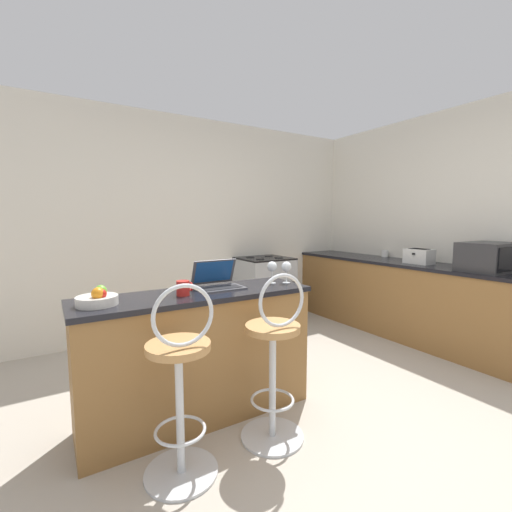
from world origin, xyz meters
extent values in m
plane|color=#ADA393|center=(0.00, 0.00, 0.00)|extent=(20.00, 20.00, 0.00)
cube|color=silver|center=(0.00, 2.47, 1.30)|extent=(12.00, 0.06, 2.60)
cube|color=silver|center=(2.41, 0.00, 1.30)|extent=(0.06, 12.00, 2.60)
cube|color=olive|center=(-0.63, 0.59, 0.42)|extent=(1.57, 0.46, 0.85)
cube|color=black|center=(-0.63, 0.59, 0.87)|extent=(1.60, 0.49, 0.03)
cube|color=olive|center=(2.09, 0.97, 0.42)|extent=(0.58, 2.94, 0.85)
cube|color=black|center=(2.09, 0.97, 0.87)|extent=(0.61, 2.97, 0.03)
cylinder|color=silver|center=(-0.93, 0.12, 0.01)|extent=(0.40, 0.40, 0.02)
cylinder|color=silver|center=(-0.93, 0.12, 0.36)|extent=(0.04, 0.04, 0.70)
torus|color=silver|center=(-0.93, 0.12, 0.25)|extent=(0.28, 0.28, 0.02)
cylinder|color=#B7844C|center=(-0.93, 0.12, 0.72)|extent=(0.34, 0.34, 0.04)
torus|color=silver|center=(-0.93, 0.02, 0.91)|extent=(0.32, 0.02, 0.32)
cylinder|color=silver|center=(-0.33, 0.12, 0.01)|extent=(0.40, 0.40, 0.02)
cylinder|color=silver|center=(-0.33, 0.12, 0.36)|extent=(0.04, 0.04, 0.70)
torus|color=silver|center=(-0.33, 0.12, 0.25)|extent=(0.28, 0.28, 0.02)
cylinder|color=#B7844C|center=(-0.33, 0.12, 0.72)|extent=(0.34, 0.34, 0.04)
torus|color=silver|center=(-0.33, 0.02, 0.91)|extent=(0.32, 0.02, 0.32)
cube|color=#47474C|center=(-0.44, 0.62, 0.89)|extent=(0.33, 0.21, 0.01)
cube|color=black|center=(-0.44, 0.60, 0.90)|extent=(0.28, 0.11, 0.00)
cube|color=#47474C|center=(-0.44, 0.74, 0.99)|extent=(0.33, 0.08, 0.19)
cube|color=#19478C|center=(-0.44, 0.73, 1.00)|extent=(0.29, 0.07, 0.16)
cube|color=#2D2D30|center=(2.10, 0.04, 1.02)|extent=(0.52, 0.37, 0.28)
cube|color=black|center=(2.06, -0.15, 1.02)|extent=(0.37, 0.01, 0.22)
cube|color=silver|center=(2.06, 0.72, 0.97)|extent=(0.19, 0.28, 0.16)
cube|color=black|center=(2.03, 0.72, 1.05)|extent=(0.04, 0.20, 0.00)
cube|color=black|center=(2.10, 0.72, 1.05)|extent=(0.04, 0.20, 0.00)
cube|color=black|center=(1.96, 0.72, 1.00)|extent=(0.02, 0.02, 0.02)
cube|color=#9EA3A8|center=(0.91, 2.13, 0.43)|extent=(0.64, 0.58, 0.86)
cube|color=black|center=(0.91, 1.83, 0.40)|extent=(0.54, 0.01, 0.39)
cube|color=black|center=(0.91, 2.13, 0.87)|extent=(0.64, 0.58, 0.02)
cylinder|color=black|center=(0.77, 2.01, 0.89)|extent=(0.11, 0.11, 0.01)
cylinder|color=black|center=(1.05, 2.01, 0.89)|extent=(0.11, 0.11, 0.01)
cylinder|color=black|center=(0.77, 2.24, 0.89)|extent=(0.11, 0.11, 0.01)
cylinder|color=black|center=(1.05, 2.24, 0.89)|extent=(0.11, 0.11, 0.01)
cylinder|color=silver|center=(-1.26, 0.57, 0.91)|extent=(0.23, 0.23, 0.05)
sphere|color=red|center=(-1.24, 0.53, 0.96)|extent=(0.06, 0.06, 0.06)
sphere|color=orange|center=(-1.25, 0.53, 0.96)|extent=(0.07, 0.07, 0.07)
sphere|color=#66B233|center=(-1.23, 0.60, 0.96)|extent=(0.07, 0.07, 0.07)
cylinder|color=white|center=(2.32, 1.37, 0.93)|extent=(0.08, 0.08, 0.09)
torus|color=white|center=(2.38, 1.37, 0.93)|extent=(0.01, 0.06, 0.06)
cylinder|color=silver|center=(-0.01, 0.60, 0.89)|extent=(0.06, 0.06, 0.00)
cylinder|color=silver|center=(-0.01, 0.60, 0.94)|extent=(0.01, 0.01, 0.09)
sphere|color=silver|center=(-0.01, 0.60, 1.02)|extent=(0.08, 0.08, 0.08)
cylinder|color=red|center=(-0.74, 0.56, 0.93)|extent=(0.09, 0.09, 0.10)
torus|color=red|center=(-0.69, 0.56, 0.94)|extent=(0.01, 0.06, 0.06)
cylinder|color=silver|center=(0.10, 0.55, 0.89)|extent=(0.06, 0.06, 0.00)
cylinder|color=silver|center=(0.10, 0.55, 0.94)|extent=(0.01, 0.01, 0.09)
sphere|color=silver|center=(0.10, 0.55, 1.01)|extent=(0.08, 0.08, 0.08)
camera|label=1|loc=(-1.49, -1.57, 1.38)|focal=24.00mm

